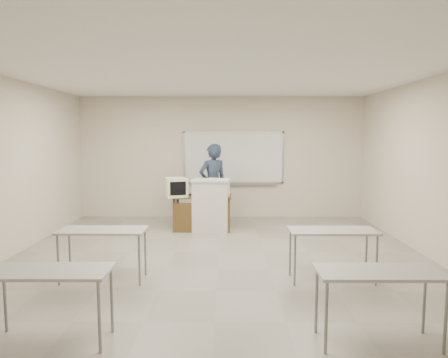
{
  "coord_description": "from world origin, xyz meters",
  "views": [
    {
      "loc": [
        0.13,
        -5.93,
        2.01
      ],
      "look_at": [
        0.08,
        2.2,
        1.15
      ],
      "focal_mm": 32.0,
      "sensor_mm": 36.0,
      "label": 1
    }
  ],
  "objects_px": {
    "instructor_desk": "(202,207)",
    "presenter": "(213,184)",
    "podium": "(211,205)",
    "laptop": "(198,192)",
    "crt_monitor": "(176,187)",
    "whiteboard": "(234,158)",
    "keyboard": "(218,179)",
    "mouse": "(228,196)"
  },
  "relations": [
    {
      "from": "keyboard",
      "to": "mouse",
      "type": "bearing_deg",
      "value": 8.79
    },
    {
      "from": "whiteboard",
      "to": "instructor_desk",
      "type": "xyz_separation_m",
      "value": [
        -0.7,
        -1.48,
        -0.96
      ]
    },
    {
      "from": "whiteboard",
      "to": "presenter",
      "type": "xyz_separation_m",
      "value": [
        -0.49,
        -0.82,
        -0.55
      ]
    },
    {
      "from": "whiteboard",
      "to": "mouse",
      "type": "height_order",
      "value": "whiteboard"
    },
    {
      "from": "whiteboard",
      "to": "crt_monitor",
      "type": "xyz_separation_m",
      "value": [
        -1.25,
        -1.49,
        -0.53
      ]
    },
    {
      "from": "whiteboard",
      "to": "keyboard",
      "type": "distance_m",
      "value": 1.61
    },
    {
      "from": "whiteboard",
      "to": "presenter",
      "type": "distance_m",
      "value": 1.11
    },
    {
      "from": "crt_monitor",
      "to": "laptop",
      "type": "height_order",
      "value": "crt_monitor"
    },
    {
      "from": "crt_monitor",
      "to": "keyboard",
      "type": "bearing_deg",
      "value": -18.51
    },
    {
      "from": "keyboard",
      "to": "presenter",
      "type": "relative_size",
      "value": 0.24
    },
    {
      "from": "whiteboard",
      "to": "laptop",
      "type": "bearing_deg",
      "value": -123.4
    },
    {
      "from": "laptop",
      "to": "mouse",
      "type": "bearing_deg",
      "value": -4.92
    },
    {
      "from": "instructor_desk",
      "to": "keyboard",
      "type": "relative_size",
      "value": 2.86
    },
    {
      "from": "mouse",
      "to": "presenter",
      "type": "xyz_separation_m",
      "value": [
        -0.34,
        0.74,
        0.16
      ]
    },
    {
      "from": "whiteboard",
      "to": "podium",
      "type": "height_order",
      "value": "whiteboard"
    },
    {
      "from": "podium",
      "to": "laptop",
      "type": "height_order",
      "value": "podium"
    },
    {
      "from": "whiteboard",
      "to": "podium",
      "type": "relative_size",
      "value": 2.23
    },
    {
      "from": "instructor_desk",
      "to": "presenter",
      "type": "height_order",
      "value": "presenter"
    },
    {
      "from": "whiteboard",
      "to": "crt_monitor",
      "type": "distance_m",
      "value": 2.02
    },
    {
      "from": "podium",
      "to": "presenter",
      "type": "relative_size",
      "value": 0.6
    },
    {
      "from": "crt_monitor",
      "to": "mouse",
      "type": "xyz_separation_m",
      "value": [
        1.1,
        -0.08,
        -0.18
      ]
    },
    {
      "from": "mouse",
      "to": "keyboard",
      "type": "bearing_deg",
      "value": -170.51
    },
    {
      "from": "instructor_desk",
      "to": "mouse",
      "type": "bearing_deg",
      "value": -8.67
    },
    {
      "from": "whiteboard",
      "to": "podium",
      "type": "bearing_deg",
      "value": -108.81
    },
    {
      "from": "crt_monitor",
      "to": "laptop",
      "type": "distance_m",
      "value": 0.55
    },
    {
      "from": "laptop",
      "to": "mouse",
      "type": "height_order",
      "value": "laptop"
    },
    {
      "from": "instructor_desk",
      "to": "mouse",
      "type": "distance_m",
      "value": 0.61
    },
    {
      "from": "whiteboard",
      "to": "crt_monitor",
      "type": "relative_size",
      "value": 5.13
    },
    {
      "from": "podium",
      "to": "presenter",
      "type": "height_order",
      "value": "presenter"
    },
    {
      "from": "presenter",
      "to": "whiteboard",
      "type": "bearing_deg",
      "value": -148.95
    },
    {
      "from": "laptop",
      "to": "mouse",
      "type": "relative_size",
      "value": 3.37
    },
    {
      "from": "laptop",
      "to": "mouse",
      "type": "xyz_separation_m",
      "value": [
        0.65,
        -0.35,
        -0.04
      ]
    },
    {
      "from": "instructor_desk",
      "to": "crt_monitor",
      "type": "relative_size",
      "value": 2.61
    },
    {
      "from": "instructor_desk",
      "to": "podium",
      "type": "xyz_separation_m",
      "value": [
        0.2,
        0.01,
        0.04
      ]
    },
    {
      "from": "instructor_desk",
      "to": "presenter",
      "type": "relative_size",
      "value": 0.68
    },
    {
      "from": "podium",
      "to": "crt_monitor",
      "type": "height_order",
      "value": "crt_monitor"
    },
    {
      "from": "podium",
      "to": "laptop",
      "type": "xyz_separation_m",
      "value": [
        -0.3,
        0.25,
        0.25
      ]
    },
    {
      "from": "instructor_desk",
      "to": "keyboard",
      "type": "height_order",
      "value": "keyboard"
    },
    {
      "from": "keyboard",
      "to": "instructor_desk",
      "type": "bearing_deg",
      "value": -169.01
    },
    {
      "from": "crt_monitor",
      "to": "keyboard",
      "type": "relative_size",
      "value": 1.1
    },
    {
      "from": "laptop",
      "to": "podium",
      "type": "bearing_deg",
      "value": -16.63
    },
    {
      "from": "crt_monitor",
      "to": "laptop",
      "type": "bearing_deg",
      "value": 15.68
    }
  ]
}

